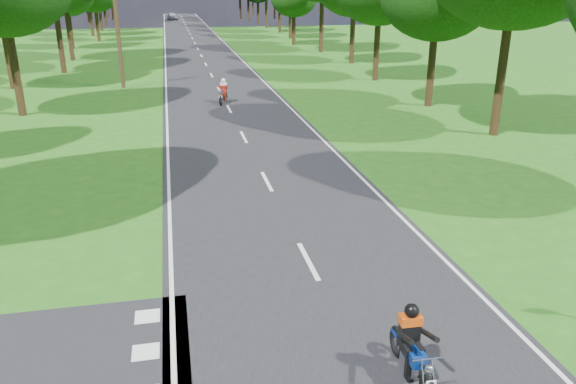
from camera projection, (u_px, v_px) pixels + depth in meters
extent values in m
plane|color=#1E5613|center=(331.00, 305.00, 11.91)|extent=(160.00, 160.00, 0.00)
cube|color=black|center=(198.00, 49.00, 57.75)|extent=(7.00, 140.00, 0.02)
cube|color=silver|center=(308.00, 261.00, 13.74)|extent=(0.12, 2.00, 0.01)
cube|color=silver|center=(267.00, 181.00, 19.24)|extent=(0.12, 2.00, 0.01)
cube|color=silver|center=(244.00, 137.00, 24.74)|extent=(0.12, 2.00, 0.01)
cube|color=silver|center=(229.00, 109.00, 30.24)|extent=(0.12, 2.00, 0.01)
cube|color=silver|center=(219.00, 89.00, 35.74)|extent=(0.12, 2.00, 0.01)
cube|color=silver|center=(212.00, 75.00, 41.24)|extent=(0.12, 2.00, 0.01)
cube|color=silver|center=(206.00, 64.00, 46.74)|extent=(0.12, 2.00, 0.01)
cube|color=silver|center=(201.00, 56.00, 52.24)|extent=(0.12, 2.00, 0.01)
cube|color=silver|center=(198.00, 49.00, 57.75)|extent=(0.12, 2.00, 0.01)
cube|color=silver|center=(195.00, 43.00, 63.25)|extent=(0.12, 2.00, 0.01)
cube|color=silver|center=(192.00, 38.00, 68.75)|extent=(0.12, 2.00, 0.01)
cube|color=silver|center=(190.00, 34.00, 74.25)|extent=(0.12, 2.00, 0.01)
cube|color=silver|center=(188.00, 30.00, 79.75)|extent=(0.12, 2.00, 0.01)
cube|color=silver|center=(187.00, 27.00, 85.25)|extent=(0.12, 2.00, 0.01)
cube|color=silver|center=(185.00, 25.00, 90.75)|extent=(0.12, 2.00, 0.01)
cube|color=silver|center=(184.00, 22.00, 96.25)|extent=(0.12, 2.00, 0.01)
cube|color=silver|center=(183.00, 20.00, 101.75)|extent=(0.12, 2.00, 0.01)
cube|color=silver|center=(182.00, 18.00, 107.25)|extent=(0.12, 2.00, 0.01)
cube|color=silver|center=(181.00, 16.00, 112.75)|extent=(0.12, 2.00, 0.01)
cube|color=silver|center=(180.00, 15.00, 118.25)|extent=(0.12, 2.00, 0.01)
cube|color=silver|center=(165.00, 49.00, 57.11)|extent=(0.10, 140.00, 0.01)
cube|color=silver|center=(230.00, 48.00, 58.38)|extent=(0.10, 140.00, 0.01)
cube|color=silver|center=(146.00, 352.00, 10.35)|extent=(0.50, 0.50, 0.01)
cube|color=silver|center=(147.00, 316.00, 11.45)|extent=(0.50, 0.50, 0.01)
cylinder|color=black|center=(17.00, 77.00, 28.24)|extent=(0.40, 0.40, 3.91)
cylinder|color=black|center=(9.00, 59.00, 35.53)|extent=(0.40, 0.40, 3.79)
cylinder|color=black|center=(60.00, 43.00, 41.72)|extent=(0.40, 0.40, 4.32)
cylinder|color=black|center=(70.00, 34.00, 48.50)|extent=(0.40, 0.40, 4.40)
cylinder|color=black|center=(71.00, 33.00, 57.33)|extent=(0.40, 0.40, 3.20)
cylinder|color=black|center=(98.00, 27.00, 64.44)|extent=(0.40, 0.40, 3.22)
cylinder|color=black|center=(91.00, 21.00, 71.19)|extent=(0.40, 0.40, 3.61)
cylinder|color=black|center=(101.00, 21.00, 78.60)|extent=(0.40, 0.40, 2.67)
cylinder|color=black|center=(105.00, 16.00, 86.88)|extent=(0.40, 0.40, 3.09)
cylinder|color=black|center=(114.00, 9.00, 92.79)|extent=(0.40, 0.40, 4.48)
cylinder|color=black|center=(112.00, 8.00, 100.89)|extent=(0.40, 0.40, 4.09)
cylinder|color=black|center=(500.00, 84.00, 24.42)|extent=(0.40, 0.40, 4.56)
cylinder|color=black|center=(431.00, 74.00, 30.53)|extent=(0.40, 0.40, 3.49)
cylinder|color=black|center=(376.00, 53.00, 38.67)|extent=(0.40, 0.40, 3.69)
cylinder|color=black|center=(352.00, 40.00, 46.97)|extent=(0.40, 0.40, 3.74)
cylinder|color=black|center=(321.00, 28.00, 54.34)|extent=(0.40, 0.40, 4.64)
cylinder|color=black|center=(294.00, 31.00, 61.02)|extent=(0.40, 0.40, 2.91)
cylinder|color=black|center=(290.00, 22.00, 67.94)|extent=(0.40, 0.40, 3.88)
cylinder|color=black|center=(280.00, 17.00, 75.72)|extent=(0.40, 0.40, 4.18)
cylinder|color=black|center=(266.00, 12.00, 83.80)|extent=(0.40, 0.40, 4.63)
cylinder|color=black|center=(258.00, 14.00, 90.68)|extent=(0.40, 0.40, 3.36)
cylinder|color=black|center=(248.00, 9.00, 97.07)|extent=(0.40, 0.40, 4.09)
cylinder|color=black|center=(240.00, 6.00, 104.03)|extent=(0.40, 0.40, 4.48)
cylinder|color=black|center=(107.00, 7.00, 109.41)|extent=(0.40, 0.40, 3.84)
cylinder|color=black|center=(253.00, 5.00, 116.74)|extent=(0.40, 0.40, 4.16)
cylinder|color=black|center=(87.00, 12.00, 95.33)|extent=(0.40, 0.40, 3.52)
cylinder|color=black|center=(275.00, 6.00, 104.23)|extent=(0.40, 0.40, 4.48)
cylinder|color=#382616|center=(117.00, 24.00, 35.03)|extent=(0.26, 0.26, 8.00)
imported|color=silver|center=(172.00, 16.00, 102.06)|extent=(2.28, 4.11, 1.32)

